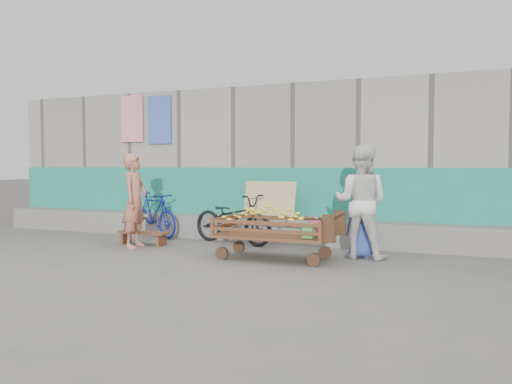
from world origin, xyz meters
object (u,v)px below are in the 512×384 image
at_px(woman, 361,202).
at_px(bicycle_dark, 233,219).
at_px(vendor_man, 135,201).
at_px(banana_cart, 271,223).
at_px(bench, 143,235).
at_px(child, 361,226).
at_px(bicycle_blue, 154,214).

distance_m(woman, bicycle_dark, 2.53).
distance_m(vendor_man, woman, 3.88).
bearing_deg(woman, banana_cart, 29.40).
relative_size(bench, bicycle_dark, 0.55).
distance_m(child, bicycle_dark, 2.49).
bearing_deg(vendor_man, bench, -0.41).
xyz_separation_m(woman, child, (0.00, 0.03, -0.38)).
xyz_separation_m(bicycle_dark, bicycle_blue, (-1.85, 0.20, -0.00)).
height_order(woman, bicycle_dark, woman).
distance_m(bench, bicycle_dark, 1.65).
height_order(banana_cart, bicycle_dark, bicycle_dark).
height_order(banana_cart, bench, banana_cart).
height_order(vendor_man, child, vendor_man).
distance_m(banana_cart, woman, 1.43).
height_order(bench, bicycle_dark, bicycle_dark).
relative_size(vendor_man, bicycle_dark, 0.95).
distance_m(vendor_man, child, 3.90).
bearing_deg(bicycle_blue, woman, -77.46).
bearing_deg(bench, bicycle_dark, 26.19).
relative_size(vendor_man, child, 1.67).
distance_m(banana_cart, bicycle_dark, 1.65).
xyz_separation_m(banana_cart, woman, (1.25, 0.61, 0.33)).
height_order(bench, woman, woman).
relative_size(banana_cart, bicycle_blue, 1.26).
height_order(child, bicycle_dark, child).
bearing_deg(woman, bicycle_blue, -6.24).
distance_m(banana_cart, bicycle_blue, 3.33).
xyz_separation_m(banana_cart, child, (1.25, 0.64, -0.05)).
relative_size(banana_cart, bench, 2.00).
bearing_deg(bench, bicycle_blue, 113.03).
distance_m(banana_cart, vendor_man, 2.62).
bearing_deg(bench, banana_cart, -9.21).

